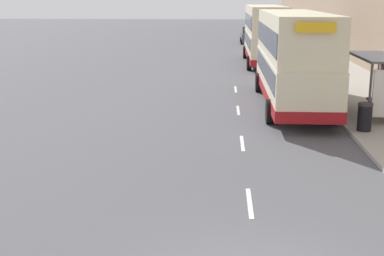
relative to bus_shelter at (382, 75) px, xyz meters
name	(u,v)px	position (x,y,z in m)	size (l,w,h in m)	color
pavement	(306,54)	(0.73, 24.92, -1.81)	(5.00, 93.00, 0.14)	#A39E93
lane_mark_1	(250,203)	(-5.77, -9.54, -1.87)	(0.12, 2.00, 0.01)	silver
lane_mark_2	(242,143)	(-5.77, -4.01, -1.87)	(0.12, 2.00, 0.01)	silver
lane_mark_3	(238,110)	(-5.77, 1.53, -1.87)	(0.12, 2.00, 0.01)	silver
lane_mark_4	(236,89)	(-5.77, 7.06, -1.87)	(0.12, 2.00, 0.01)	silver
bus_shelter	(382,75)	(0.00, 0.00, 0.00)	(1.60, 4.20, 2.48)	#4C4C51
double_decker_bus_near	(293,57)	(-3.30, 2.58, 0.41)	(2.85, 11.35, 4.30)	beige
double_decker_bus_ahead	(265,33)	(-3.41, 18.39, 0.41)	(2.85, 11.26, 4.30)	beige
car_0	(258,41)	(-3.16, 29.15, -1.04)	(1.90, 3.87, 1.69)	#B7B799
car_1	(252,29)	(-2.90, 47.20, -1.04)	(2.07, 4.24, 1.68)	silver
car_2	(250,35)	(-3.63, 36.26, -0.99)	(2.03, 4.27, 1.81)	#4C5156
pedestrian_1	(333,76)	(-0.87, 5.27, -0.83)	(0.35, 0.35, 1.77)	#23232D
litter_bin	(365,117)	(-1.22, -2.47, -1.21)	(0.55, 0.55, 1.05)	black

